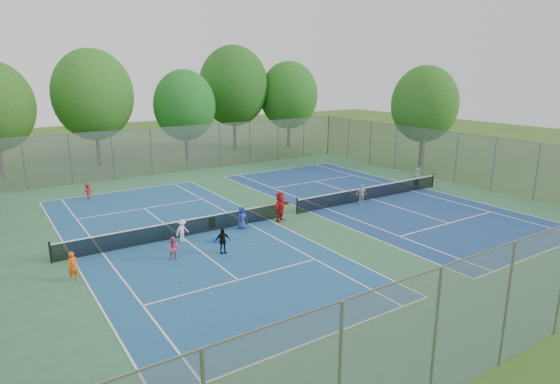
# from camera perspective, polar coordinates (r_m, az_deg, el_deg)

# --- Properties ---
(ground) EXTENTS (120.00, 120.00, 0.00)m
(ground) POSITION_cam_1_polar(r_m,az_deg,el_deg) (28.91, 1.09, -2.91)
(ground) COLOR #32591B
(ground) RESTS_ON ground
(court_pad) EXTENTS (32.00, 32.00, 0.01)m
(court_pad) POSITION_cam_1_polar(r_m,az_deg,el_deg) (28.90, 1.09, -2.90)
(court_pad) COLOR #316942
(court_pad) RESTS_ON ground
(court_left) EXTENTS (10.97, 23.77, 0.01)m
(court_left) POSITION_cam_1_polar(r_m,az_deg,el_deg) (25.81, -11.91, -5.38)
(court_left) COLOR navy
(court_left) RESTS_ON court_pad
(court_right) EXTENTS (10.97, 23.77, 0.01)m
(court_right) POSITION_cam_1_polar(r_m,az_deg,el_deg) (33.21, 11.11, -0.84)
(court_right) COLOR navy
(court_right) RESTS_ON court_pad
(net_left) EXTENTS (12.87, 0.10, 0.91)m
(net_left) POSITION_cam_1_polar(r_m,az_deg,el_deg) (25.66, -11.96, -4.46)
(net_left) COLOR black
(net_left) RESTS_ON ground
(net_right) EXTENTS (12.87, 0.10, 0.91)m
(net_right) POSITION_cam_1_polar(r_m,az_deg,el_deg) (33.09, 11.15, -0.11)
(net_right) COLOR black
(net_right) RESTS_ON ground
(fence_north) EXTENTS (32.00, 0.10, 4.00)m
(fence_north) POSITION_cam_1_polar(r_m,az_deg,el_deg) (42.29, -11.28, 5.20)
(fence_north) COLOR gray
(fence_north) RESTS_ON ground
(fence_east) EXTENTS (0.10, 32.00, 4.00)m
(fence_east) POSITION_cam_1_polar(r_m,az_deg,el_deg) (39.50, 20.69, 3.89)
(fence_east) COLOR gray
(fence_east) RESTS_ON ground
(tree_nl) EXTENTS (7.20, 7.20, 10.69)m
(tree_nl) POSITION_cam_1_polar(r_m,az_deg,el_deg) (46.78, -21.85, 10.93)
(tree_nl) COLOR #443326
(tree_nl) RESTS_ON ground
(tree_nc) EXTENTS (6.00, 6.00, 8.85)m
(tree_nc) POSITION_cam_1_polar(r_m,az_deg,el_deg) (47.26, -11.55, 10.29)
(tree_nc) COLOR #443326
(tree_nc) RESTS_ON ground
(tree_nr) EXTENTS (7.60, 7.60, 11.42)m
(tree_nr) POSITION_cam_1_polar(r_m,az_deg,el_deg) (52.84, -5.69, 12.72)
(tree_nr) COLOR #443326
(tree_nr) RESTS_ON ground
(tree_ne) EXTENTS (6.60, 6.60, 9.77)m
(tree_ne) POSITION_cam_1_polar(r_m,az_deg,el_deg) (54.27, 1.08, 11.70)
(tree_ne) COLOR #443326
(tree_ne) RESTS_ON ground
(tree_side_e) EXTENTS (6.00, 6.00, 9.20)m
(tree_side_e) POSITION_cam_1_polar(r_m,az_deg,el_deg) (45.07, 17.22, 10.19)
(tree_side_e) COLOR #443326
(tree_side_e) RESTS_ON ground
(ball_crate) EXTENTS (0.48, 0.48, 0.32)m
(ball_crate) POSITION_cam_1_polar(r_m,az_deg,el_deg) (24.73, -7.68, -5.73)
(ball_crate) COLOR blue
(ball_crate) RESTS_ON ground
(ball_hopper) EXTENTS (0.31, 0.31, 0.59)m
(ball_hopper) POSITION_cam_1_polar(r_m,az_deg,el_deg) (27.06, -8.33, -3.65)
(ball_hopper) COLOR #217B33
(ball_hopper) RESTS_ON ground
(student_a) EXTENTS (0.54, 0.42, 1.31)m
(student_a) POSITION_cam_1_polar(r_m,az_deg,el_deg) (21.86, -23.89, -8.29)
(student_a) COLOR orange
(student_a) RESTS_ON ground
(student_b) EXTENTS (0.69, 0.63, 1.15)m
(student_b) POSITION_cam_1_polar(r_m,az_deg,el_deg) (22.70, -12.81, -6.74)
(student_b) COLOR #CF5077
(student_b) RESTS_ON ground
(student_c) EXTENTS (0.86, 0.64, 1.19)m
(student_c) POSITION_cam_1_polar(r_m,az_deg,el_deg) (25.03, -11.84, -4.61)
(student_c) COLOR white
(student_c) RESTS_ON ground
(student_d) EXTENTS (0.80, 0.41, 1.30)m
(student_d) POSITION_cam_1_polar(r_m,az_deg,el_deg) (23.04, -7.02, -5.94)
(student_d) COLOR black
(student_d) RESTS_ON ground
(student_e) EXTENTS (0.72, 0.54, 1.32)m
(student_e) POSITION_cam_1_polar(r_m,az_deg,el_deg) (26.42, -4.65, -3.16)
(student_e) COLOR navy
(student_e) RESTS_ON ground
(student_f) EXTENTS (1.70, 1.25, 1.78)m
(student_f) POSITION_cam_1_polar(r_m,az_deg,el_deg) (27.63, 0.07, -1.81)
(student_f) COLOR red
(student_f) RESTS_ON ground
(child_far_baseline) EXTENTS (0.83, 0.65, 1.12)m
(child_far_baseline) POSITION_cam_1_polar(r_m,az_deg,el_deg) (35.14, -22.40, 0.09)
(child_far_baseline) COLOR #A9181D
(child_far_baseline) RESTS_ON ground
(instructor) EXTENTS (0.59, 0.39, 1.63)m
(instructor) POSITION_cam_1_polar(r_m,az_deg,el_deg) (36.63, 16.25, 1.57)
(instructor) COLOR gray
(instructor) RESTS_ON ground
(teen_court_b) EXTENTS (0.88, 0.51, 1.40)m
(teen_court_b) POSITION_cam_1_polar(r_m,az_deg,el_deg) (31.59, 9.90, -0.28)
(teen_court_b) COLOR beige
(teen_court_b) RESTS_ON ground
(tennis_ball_0) EXTENTS (0.07, 0.07, 0.07)m
(tennis_ball_0) POSITION_cam_1_polar(r_m,az_deg,el_deg) (19.87, -12.33, -11.59)
(tennis_ball_0) COLOR #B9CE30
(tennis_ball_0) RESTS_ON ground
(tennis_ball_1) EXTENTS (0.07, 0.07, 0.07)m
(tennis_ball_1) POSITION_cam_1_polar(r_m,az_deg,el_deg) (23.46, -19.09, -7.91)
(tennis_ball_1) COLOR #B8D732
(tennis_ball_1) RESTS_ON ground
(tennis_ball_2) EXTENTS (0.07, 0.07, 0.07)m
(tennis_ball_2) POSITION_cam_1_polar(r_m,az_deg,el_deg) (19.34, -8.49, -12.16)
(tennis_ball_2) COLOR #E2F238
(tennis_ball_2) RESTS_ON ground
(tennis_ball_3) EXTENTS (0.07, 0.07, 0.07)m
(tennis_ball_3) POSITION_cam_1_polar(r_m,az_deg,el_deg) (24.33, -10.16, -6.49)
(tennis_ball_3) COLOR #AFC12C
(tennis_ball_3) RESTS_ON ground
(tennis_ball_4) EXTENTS (0.07, 0.07, 0.07)m
(tennis_ball_4) POSITION_cam_1_polar(r_m,az_deg,el_deg) (20.08, -11.79, -11.27)
(tennis_ball_4) COLOR #C9ED37
(tennis_ball_4) RESTS_ON ground
(tennis_ball_5) EXTENTS (0.07, 0.07, 0.07)m
(tennis_ball_5) POSITION_cam_1_polar(r_m,az_deg,el_deg) (20.69, -18.01, -10.91)
(tennis_ball_5) COLOR yellow
(tennis_ball_5) RESTS_ON ground
(tennis_ball_6) EXTENTS (0.07, 0.07, 0.07)m
(tennis_ball_6) POSITION_cam_1_polar(r_m,az_deg,el_deg) (25.51, -5.87, -5.33)
(tennis_ball_6) COLOR yellow
(tennis_ball_6) RESTS_ON ground
(tennis_ball_7) EXTENTS (0.07, 0.07, 0.07)m
(tennis_ball_7) POSITION_cam_1_polar(r_m,az_deg,el_deg) (24.24, -3.85, -6.36)
(tennis_ball_7) COLOR yellow
(tennis_ball_7) RESTS_ON ground
(tennis_ball_8) EXTENTS (0.07, 0.07, 0.07)m
(tennis_ball_8) POSITION_cam_1_polar(r_m,az_deg,el_deg) (23.19, -1.95, -7.34)
(tennis_ball_8) COLOR #BED230
(tennis_ball_8) RESTS_ON ground
(tennis_ball_9) EXTENTS (0.07, 0.07, 0.07)m
(tennis_ball_9) POSITION_cam_1_polar(r_m,az_deg,el_deg) (25.43, -5.60, -5.39)
(tennis_ball_9) COLOR yellow
(tennis_ball_9) RESTS_ON ground
(tennis_ball_10) EXTENTS (0.07, 0.07, 0.07)m
(tennis_ball_10) POSITION_cam_1_polar(r_m,az_deg,el_deg) (22.57, -12.28, -8.32)
(tennis_ball_10) COLOR #C2DE33
(tennis_ball_10) RESTS_ON ground
(tennis_ball_11) EXTENTS (0.07, 0.07, 0.07)m
(tennis_ball_11) POSITION_cam_1_polar(r_m,az_deg,el_deg) (18.90, -14.18, -13.14)
(tennis_ball_11) COLOR yellow
(tennis_ball_11) RESTS_ON ground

